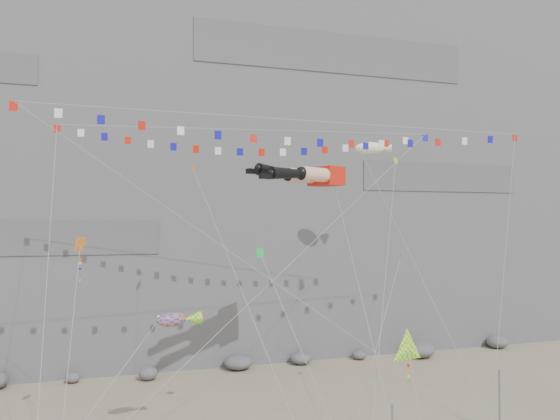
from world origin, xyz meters
name	(u,v)px	position (x,y,z in m)	size (l,w,h in m)	color
cliff	(210,123)	(0.00, 32.00, 25.00)	(80.00, 28.00, 50.00)	slate
talus_boulders	(238,363)	(0.00, 17.00, 0.60)	(60.00, 3.00, 1.20)	slate
anchor_pole_right	(499,400)	(12.68, -2.09, 1.93)	(0.12, 0.12, 3.85)	gray
legs_kite	(306,175)	(1.94, 4.54, 16.60)	(7.74, 14.36, 21.01)	red
flag_banner_upper	(251,130)	(-1.22, 7.75, 20.13)	(27.11, 13.85, 26.80)	red
flag_banner_lower	(304,121)	(1.43, 3.40, 20.19)	(35.78, 6.41, 23.40)	red
harlequin_kite	(80,245)	(-12.79, 2.23, 11.95)	(1.70, 6.66, 13.28)	red
fish_windsock	(171,320)	(-7.63, 1.47, 7.49)	(9.37, 6.87, 12.19)	#F0580C
delta_kite	(409,350)	(4.79, -4.36, 6.16)	(2.74, 5.33, 8.20)	yellow
blimp_windsock	(370,149)	(9.86, 10.29, 19.52)	(5.04, 12.65, 22.79)	white
small_kite_a	(196,175)	(-5.20, 8.21, 16.68)	(4.76, 15.42, 23.05)	orange
small_kite_b	(400,260)	(8.56, 3.18, 10.57)	(8.58, 8.44, 15.56)	purple
small_kite_c	(261,255)	(-2.40, 0.54, 11.27)	(3.89, 7.57, 13.71)	green
small_kite_d	(395,165)	(10.22, 6.69, 17.79)	(9.70, 13.70, 24.12)	yellow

